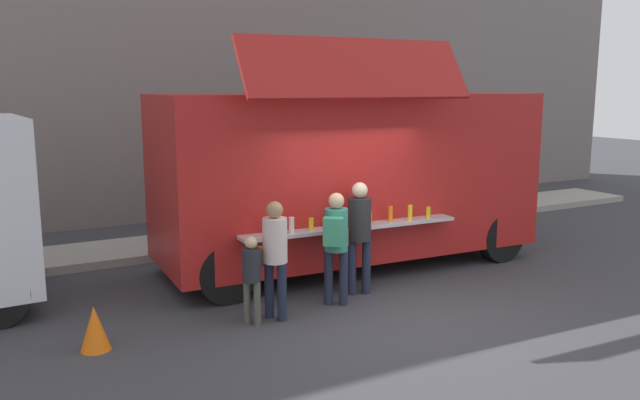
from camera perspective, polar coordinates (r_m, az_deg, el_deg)
ground_plane at (r=9.10m, az=6.70°, el=-10.10°), size 60.00×60.00×0.00m
curb_strip at (r=12.52m, az=-19.91°, el=-4.66°), size 28.00×1.60×0.15m
building_behind at (r=16.23m, az=-19.60°, el=14.97°), size 32.00×2.40×9.36m
food_truck_main at (r=11.13m, az=2.67°, el=2.38°), size 6.66×3.09×3.84m
traffic_cone_orange at (r=8.27m, az=-19.38°, el=-10.70°), size 0.36×0.36×0.55m
trash_bin at (r=15.41m, az=10.45°, el=0.08°), size 0.60×0.60×1.00m
customer_front_ordering at (r=9.65m, az=3.43°, el=-2.55°), size 0.56×0.37×1.72m
customer_mid_with_backpack at (r=9.13m, az=1.41°, el=-3.36°), size 0.49×0.52×1.65m
customer_rear_waiting at (r=8.63m, az=-4.09°, el=-4.46°), size 0.40×0.52×1.63m
child_near_queue at (r=8.55m, az=-6.10°, el=-6.38°), size 0.24×0.24×1.20m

